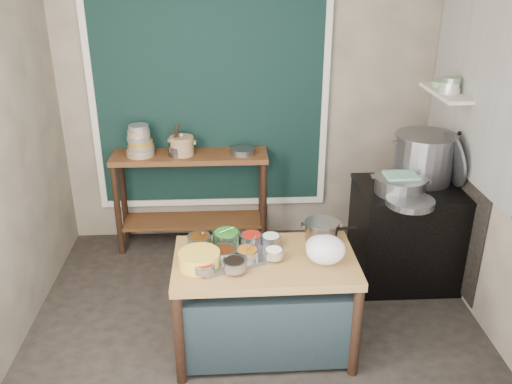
{
  "coord_description": "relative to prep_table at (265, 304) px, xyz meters",
  "views": [
    {
      "loc": [
        -0.18,
        -3.5,
        2.66
      ],
      "look_at": [
        0.02,
        0.25,
        1.0
      ],
      "focal_mm": 38.0,
      "sensor_mm": 36.0,
      "label": 1
    }
  ],
  "objects": [
    {
      "name": "floor",
      "position": [
        -0.05,
        0.31,
        -0.39
      ],
      "size": [
        3.5,
        3.0,
        0.02
      ],
      "primitive_type": "cube",
      "color": "#2E2723",
      "rests_on": "ground"
    },
    {
      "name": "back_wall",
      "position": [
        -0.05,
        1.82,
        1.02
      ],
      "size": [
        3.5,
        0.02,
        2.8
      ],
      "primitive_type": "cube",
      "color": "gray",
      "rests_on": "floor"
    },
    {
      "name": "right_wall",
      "position": [
        1.71,
        0.31,
        1.02
      ],
      "size": [
        0.02,
        3.0,
        2.8
      ],
      "primitive_type": "cube",
      "color": "gray",
      "rests_on": "floor"
    },
    {
      "name": "curtain_panel",
      "position": [
        -0.4,
        1.78,
        0.98
      ],
      "size": [
        2.1,
        0.02,
        1.9
      ],
      "primitive_type": "cube",
      "color": "black",
      "rests_on": "back_wall"
    },
    {
      "name": "curtain_frame",
      "position": [
        -0.4,
        1.77,
        0.98
      ],
      "size": [
        2.22,
        0.03,
        2.02
      ],
      "primitive_type": null,
      "color": "beige",
      "rests_on": "back_wall"
    },
    {
      "name": "tile_panel",
      "position": [
        1.69,
        0.86,
        1.48
      ],
      "size": [
        0.02,
        1.7,
        1.7
      ],
      "primitive_type": "cube",
      "color": "#B2B2AA",
      "rests_on": "right_wall"
    },
    {
      "name": "soot_patch",
      "position": [
        1.69,
        0.96,
        0.32
      ],
      "size": [
        0.01,
        1.3,
        1.3
      ],
      "primitive_type": "cube",
      "color": "black",
      "rests_on": "right_wall"
    },
    {
      "name": "wall_shelf",
      "position": [
        1.58,
        1.16,
        1.23
      ],
      "size": [
        0.22,
        0.7,
        0.03
      ],
      "primitive_type": "cube",
      "color": "beige",
      "rests_on": "right_wall"
    },
    {
      "name": "prep_table",
      "position": [
        0.0,
        0.0,
        0.0
      ],
      "size": [
        1.26,
        0.73,
        0.75
      ],
      "primitive_type": "cube",
      "rotation": [
        0.0,
        0.0,
        0.01
      ],
      "color": "olive",
      "rests_on": "floor"
    },
    {
      "name": "back_counter",
      "position": [
        -0.6,
        1.59,
        0.1
      ],
      "size": [
        1.45,
        0.4,
        0.95
      ],
      "primitive_type": "cube",
      "color": "#532E17",
      "rests_on": "floor"
    },
    {
      "name": "stove_block",
      "position": [
        1.3,
        0.86,
        0.05
      ],
      "size": [
        0.9,
        0.68,
        0.85
      ],
      "primitive_type": "cube",
      "color": "black",
      "rests_on": "floor"
    },
    {
      "name": "stove_top",
      "position": [
        1.3,
        0.86,
        0.49
      ],
      "size": [
        0.92,
        0.69,
        0.03
      ],
      "primitive_type": "cube",
      "color": "black",
      "rests_on": "stove_block"
    },
    {
      "name": "condiment_tray",
      "position": [
        -0.22,
        0.03,
        0.39
      ],
      "size": [
        0.64,
        0.56,
        0.02
      ],
      "primitive_type": "cube",
      "rotation": [
        0.0,
        0.0,
        0.39
      ],
      "color": "gray",
      "rests_on": "prep_table"
    },
    {
      "name": "condiment_bowls",
      "position": [
        -0.25,
        0.05,
        0.43
      ],
      "size": [
        0.67,
        0.55,
        0.08
      ],
      "color": "gray",
      "rests_on": "condiment_tray"
    },
    {
      "name": "yellow_basin",
      "position": [
        -0.44,
        -0.08,
        0.43
      ],
      "size": [
        0.34,
        0.34,
        0.11
      ],
      "primitive_type": "cylinder",
      "rotation": [
        0.0,
        0.0,
        -0.24
      ],
      "color": "gold",
      "rests_on": "prep_table"
    },
    {
      "name": "saucepan",
      "position": [
        0.43,
        0.25,
        0.44
      ],
      "size": [
        0.26,
        0.26,
        0.14
      ],
      "primitive_type": null,
      "rotation": [
        0.0,
        0.0,
        0.03
      ],
      "color": "gray",
      "rests_on": "prep_table"
    },
    {
      "name": "plastic_bag_a",
      "position": [
        0.4,
        -0.08,
        0.47
      ],
      "size": [
        0.33,
        0.3,
        0.2
      ],
      "primitive_type": "ellipsoid",
      "rotation": [
        0.0,
        0.0,
        -0.35
      ],
      "color": "white",
      "rests_on": "prep_table"
    },
    {
      "name": "plastic_bag_b",
      "position": [
        0.38,
        0.02,
        0.45
      ],
      "size": [
        0.22,
        0.19,
        0.15
      ],
      "primitive_type": "ellipsoid",
      "rotation": [
        0.0,
        0.0,
        -0.13
      ],
      "color": "white",
      "rests_on": "prep_table"
    },
    {
      "name": "bowl_stack",
      "position": [
        -1.05,
        1.57,
        0.7
      ],
      "size": [
        0.26,
        0.26,
        0.29
      ],
      "color": "tan",
      "rests_on": "back_counter"
    },
    {
      "name": "utensil_cup",
      "position": [
        -0.71,
        1.54,
        0.62
      ],
      "size": [
        0.17,
        0.17,
        0.09
      ],
      "primitive_type": "cylinder",
      "rotation": [
        0.0,
        0.0,
        -0.07
      ],
      "color": "gray",
      "rests_on": "back_counter"
    },
    {
      "name": "ceramic_crock",
      "position": [
        -0.66,
        1.56,
        0.65
      ],
      "size": [
        0.29,
        0.29,
        0.16
      ],
      "primitive_type": null,
      "rotation": [
        0.0,
        0.0,
        -0.32
      ],
      "color": "#90744E",
      "rests_on": "back_counter"
    },
    {
      "name": "wide_bowl",
      "position": [
        -0.11,
        1.55,
        0.6
      ],
      "size": [
        0.27,
        0.27,
        0.06
      ],
      "primitive_type": "cylinder",
      "rotation": [
        0.0,
        0.0,
        0.25
      ],
      "color": "gray",
      "rests_on": "back_counter"
    },
    {
      "name": "stock_pot",
      "position": [
        1.41,
        1.01,
        0.71
      ],
      "size": [
        0.53,
        0.53,
        0.41
      ],
      "primitive_type": null,
      "rotation": [
        0.0,
        0.0,
        -0.02
      ],
      "color": "gray",
      "rests_on": "stove_top"
    },
    {
      "name": "pot_lid",
      "position": [
        1.61,
        0.9,
        0.74
      ],
      "size": [
        0.13,
        0.47,
        0.47
      ],
      "primitive_type": "cylinder",
      "rotation": [
        0.0,
        1.36,
        0.02
      ],
      "color": "gray",
      "rests_on": "stove_top"
    },
    {
      "name": "steamer",
      "position": [
        1.14,
        0.76,
        0.58
      ],
      "size": [
        0.55,
        0.55,
        0.14
      ],
      "primitive_type": null,
      "rotation": [
        0.0,
        0.0,
        -0.31
      ],
      "color": "gray",
      "rests_on": "stove_top"
    },
    {
      "name": "green_cloth",
      "position": [
        1.14,
        0.76,
        0.66
      ],
      "size": [
        0.26,
        0.2,
        0.02
      ],
      "primitive_type": "cube",
      "rotation": [
        0.0,
        0.0,
        0.02
      ],
      "color": "#6BAD93",
      "rests_on": "steamer"
    },
    {
      "name": "shallow_pan",
      "position": [
        1.16,
        0.52,
        0.53
      ],
      "size": [
        0.41,
        0.41,
        0.05
      ],
      "primitive_type": "cylinder",
      "rotation": [
        0.0,
        0.0,
        0.1
      ],
      "color": "gray",
      "rests_on": "stove_top"
    },
    {
      "name": "shelf_bowl_stack",
      "position": [
        1.58,
        1.09,
        1.3
      ],
      "size": [
        0.16,
        0.16,
        0.13
      ],
      "color": "silver",
      "rests_on": "wall_shelf"
    },
    {
      "name": "shelf_bowl_green",
      "position": [
        1.58,
        1.32,
        1.26
      ],
      "size": [
        0.13,
        0.13,
        0.05
      ],
      "primitive_type": "cylinder",
      "rotation": [
        0.0,
        0.0,
        0.0
      ],
      "color": "gray",
      "rests_on": "wall_shelf"
    }
  ]
}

